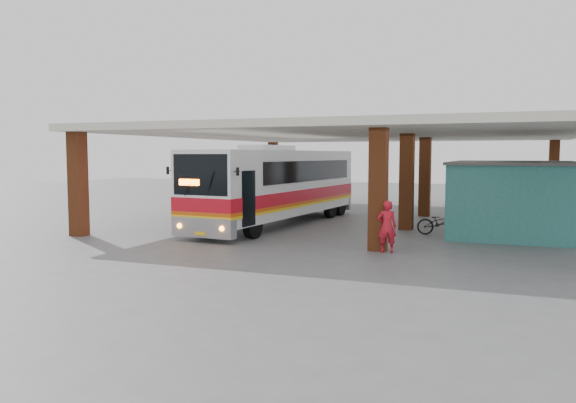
# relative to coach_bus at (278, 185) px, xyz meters

# --- Properties ---
(ground) EXTENTS (90.00, 90.00, 0.00)m
(ground) POSITION_rel_coach_bus_xyz_m (3.12, -2.53, -1.91)
(ground) COLOR #515154
(ground) RESTS_ON ground
(brick_columns) EXTENTS (20.10, 21.60, 4.35)m
(brick_columns) POSITION_rel_coach_bus_xyz_m (4.55, 2.47, 0.27)
(brick_columns) COLOR brown
(brick_columns) RESTS_ON ground
(canopy_roof) EXTENTS (21.00, 23.00, 0.30)m
(canopy_roof) POSITION_rel_coach_bus_xyz_m (3.62, 3.97, 2.59)
(canopy_roof) COLOR silver
(canopy_roof) RESTS_ON brick_columns
(shop_building) EXTENTS (5.20, 8.20, 3.11)m
(shop_building) POSITION_rel_coach_bus_xyz_m (10.61, 1.47, -0.35)
(shop_building) COLOR #2B6C68
(shop_building) RESTS_ON ground
(coach_bus) EXTENTS (3.87, 13.37, 3.85)m
(coach_bus) POSITION_rel_coach_bus_xyz_m (0.00, 0.00, 0.00)
(coach_bus) COLOR white
(coach_bus) RESTS_ON ground
(motorcycle) EXTENTS (2.15, 1.20, 1.07)m
(motorcycle) POSITION_rel_coach_bus_xyz_m (7.82, -0.75, -1.38)
(motorcycle) COLOR black
(motorcycle) RESTS_ON ground
(pedestrian) EXTENTS (0.76, 0.61, 1.83)m
(pedestrian) POSITION_rel_coach_bus_xyz_m (6.52, -5.89, -1.00)
(pedestrian) COLOR red
(pedestrian) RESTS_ON ground
(red_chair) EXTENTS (0.45, 0.45, 0.73)m
(red_chair) POSITION_rel_coach_bus_xyz_m (7.94, 4.02, -1.57)
(red_chair) COLOR red
(red_chair) RESTS_ON ground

